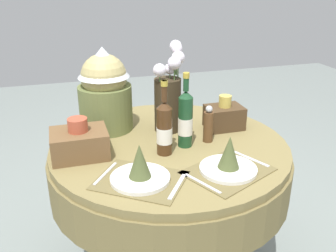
{
  "coord_description": "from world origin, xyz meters",
  "views": [
    {
      "loc": [
        -0.48,
        -1.57,
        1.54
      ],
      "look_at": [
        0.0,
        0.03,
        0.84
      ],
      "focal_mm": 40.0,
      "sensor_mm": 36.0,
      "label": 1
    }
  ],
  "objects_px": {
    "place_setting_left": "(140,170)",
    "woven_basket_side_right": "(224,116)",
    "dining_table": "(170,170)",
    "place_setting_right": "(229,161)",
    "wine_bottle_left": "(185,119)",
    "gift_tub_back_left": "(105,87)",
    "flower_vase": "(169,95)",
    "woven_basket_side_left": "(79,142)",
    "wine_bottle_centre": "(164,128)",
    "pepper_mill": "(208,125)"
  },
  "relations": [
    {
      "from": "wine_bottle_centre",
      "to": "pepper_mill",
      "type": "relative_size",
      "value": 1.86
    },
    {
      "from": "place_setting_left",
      "to": "pepper_mill",
      "type": "bearing_deg",
      "value": 34.1
    },
    {
      "from": "wine_bottle_left",
      "to": "pepper_mill",
      "type": "xyz_separation_m",
      "value": [
        0.12,
        0.02,
        -0.05
      ]
    },
    {
      "from": "dining_table",
      "to": "pepper_mill",
      "type": "relative_size",
      "value": 6.32
    },
    {
      "from": "pepper_mill",
      "to": "gift_tub_back_left",
      "type": "height_order",
      "value": "gift_tub_back_left"
    },
    {
      "from": "place_setting_right",
      "to": "wine_bottle_centre",
      "type": "height_order",
      "value": "wine_bottle_centre"
    },
    {
      "from": "place_setting_right",
      "to": "wine_bottle_centre",
      "type": "bearing_deg",
      "value": 131.19
    },
    {
      "from": "flower_vase",
      "to": "woven_basket_side_right",
      "type": "bearing_deg",
      "value": -12.52
    },
    {
      "from": "woven_basket_side_right",
      "to": "wine_bottle_centre",
      "type": "bearing_deg",
      "value": -152.82
    },
    {
      "from": "woven_basket_side_right",
      "to": "wine_bottle_left",
      "type": "bearing_deg",
      "value": -151.19
    },
    {
      "from": "flower_vase",
      "to": "wine_bottle_centre",
      "type": "bearing_deg",
      "value": -110.63
    },
    {
      "from": "place_setting_left",
      "to": "pepper_mill",
      "type": "distance_m",
      "value": 0.48
    },
    {
      "from": "place_setting_left",
      "to": "wine_bottle_left",
      "type": "height_order",
      "value": "wine_bottle_left"
    },
    {
      "from": "woven_basket_side_left",
      "to": "pepper_mill",
      "type": "bearing_deg",
      "value": -1.9
    },
    {
      "from": "place_setting_right",
      "to": "woven_basket_side_left",
      "type": "bearing_deg",
      "value": 150.87
    },
    {
      "from": "gift_tub_back_left",
      "to": "woven_basket_side_left",
      "type": "height_order",
      "value": "gift_tub_back_left"
    },
    {
      "from": "wine_bottle_left",
      "to": "woven_basket_side_right",
      "type": "xyz_separation_m",
      "value": [
        0.27,
        0.15,
        -0.07
      ]
    },
    {
      "from": "flower_vase",
      "to": "wine_bottle_left",
      "type": "relative_size",
      "value": 1.27
    },
    {
      "from": "place_setting_left",
      "to": "dining_table",
      "type": "bearing_deg",
      "value": 54.51
    },
    {
      "from": "dining_table",
      "to": "wine_bottle_left",
      "type": "relative_size",
      "value": 3.27
    },
    {
      "from": "dining_table",
      "to": "gift_tub_back_left",
      "type": "bearing_deg",
      "value": 133.69
    },
    {
      "from": "dining_table",
      "to": "pepper_mill",
      "type": "bearing_deg",
      "value": -8.73
    },
    {
      "from": "flower_vase",
      "to": "woven_basket_side_right",
      "type": "xyz_separation_m",
      "value": [
        0.29,
        -0.06,
        -0.12
      ]
    },
    {
      "from": "wine_bottle_left",
      "to": "woven_basket_side_right",
      "type": "height_order",
      "value": "wine_bottle_left"
    },
    {
      "from": "place_setting_left",
      "to": "place_setting_right",
      "type": "xyz_separation_m",
      "value": [
        0.37,
        -0.03,
        0.0
      ]
    },
    {
      "from": "place_setting_left",
      "to": "gift_tub_back_left",
      "type": "bearing_deg",
      "value": 94.95
    },
    {
      "from": "dining_table",
      "to": "pepper_mill",
      "type": "height_order",
      "value": "pepper_mill"
    },
    {
      "from": "place_setting_left",
      "to": "woven_basket_side_right",
      "type": "distance_m",
      "value": 0.68
    },
    {
      "from": "place_setting_left",
      "to": "woven_basket_side_right",
      "type": "xyz_separation_m",
      "value": [
        0.55,
        0.4,
        0.02
      ]
    },
    {
      "from": "wine_bottle_centre",
      "to": "gift_tub_back_left",
      "type": "relative_size",
      "value": 0.8
    },
    {
      "from": "wine_bottle_left",
      "to": "gift_tub_back_left",
      "type": "xyz_separation_m",
      "value": [
        -0.33,
        0.32,
        0.09
      ]
    },
    {
      "from": "wine_bottle_left",
      "to": "wine_bottle_centre",
      "type": "relative_size",
      "value": 1.04
    },
    {
      "from": "place_setting_right",
      "to": "wine_bottle_left",
      "type": "height_order",
      "value": "wine_bottle_left"
    },
    {
      "from": "flower_vase",
      "to": "dining_table",
      "type": "bearing_deg",
      "value": -105.07
    },
    {
      "from": "place_setting_right",
      "to": "woven_basket_side_right",
      "type": "relative_size",
      "value": 2.22
    },
    {
      "from": "pepper_mill",
      "to": "flower_vase",
      "type": "bearing_deg",
      "value": 125.75
    },
    {
      "from": "place_setting_left",
      "to": "wine_bottle_centre",
      "type": "relative_size",
      "value": 1.24
    },
    {
      "from": "pepper_mill",
      "to": "woven_basket_side_left",
      "type": "xyz_separation_m",
      "value": [
        -0.61,
        0.02,
        -0.02
      ]
    },
    {
      "from": "place_setting_left",
      "to": "woven_basket_side_right",
      "type": "bearing_deg",
      "value": 36.5
    },
    {
      "from": "dining_table",
      "to": "gift_tub_back_left",
      "type": "xyz_separation_m",
      "value": [
        -0.26,
        0.28,
        0.38
      ]
    },
    {
      "from": "place_setting_left",
      "to": "woven_basket_side_left",
      "type": "xyz_separation_m",
      "value": [
        -0.21,
        0.29,
        0.02
      ]
    },
    {
      "from": "flower_vase",
      "to": "wine_bottle_centre",
      "type": "height_order",
      "value": "flower_vase"
    },
    {
      "from": "pepper_mill",
      "to": "woven_basket_side_right",
      "type": "distance_m",
      "value": 0.2
    },
    {
      "from": "flower_vase",
      "to": "wine_bottle_left",
      "type": "xyz_separation_m",
      "value": [
        0.02,
        -0.21,
        -0.05
      ]
    },
    {
      "from": "dining_table",
      "to": "place_setting_right",
      "type": "bearing_deg",
      "value": -64.98
    },
    {
      "from": "place_setting_right",
      "to": "gift_tub_back_left",
      "type": "xyz_separation_m",
      "value": [
        -0.42,
        0.61,
        0.18
      ]
    },
    {
      "from": "dining_table",
      "to": "place_setting_right",
      "type": "distance_m",
      "value": 0.41
    },
    {
      "from": "dining_table",
      "to": "wine_bottle_centre",
      "type": "bearing_deg",
      "value": -119.63
    },
    {
      "from": "gift_tub_back_left",
      "to": "pepper_mill",
      "type": "bearing_deg",
      "value": -34.07
    },
    {
      "from": "woven_basket_side_left",
      "to": "woven_basket_side_right",
      "type": "xyz_separation_m",
      "value": [
        0.76,
        0.11,
        -0.0
      ]
    }
  ]
}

